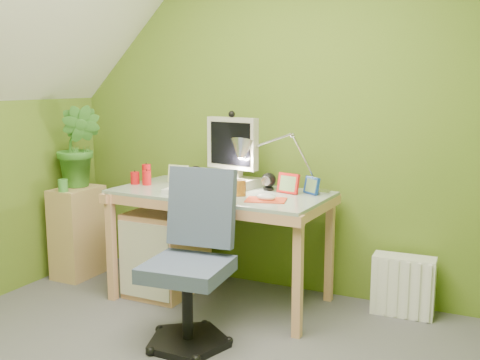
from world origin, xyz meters
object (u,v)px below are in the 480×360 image
at_px(desk_lamp, 297,149).
at_px(potted_plant, 79,146).
at_px(radiator, 403,286).
at_px(desk, 220,246).
at_px(side_ledge, 78,232).
at_px(task_chair, 187,268).
at_px(monitor, 232,151).

bearing_deg(desk_lamp, potted_plant, 177.04).
bearing_deg(radiator, desk, -168.59).
relative_size(side_ledge, potted_plant, 1.10).
xyz_separation_m(desk_lamp, side_ledge, (-1.62, -0.21, -0.68)).
bearing_deg(radiator, task_chair, -139.09).
distance_m(desk_lamp, side_ledge, 1.77).
xyz_separation_m(monitor, task_chair, (0.14, -0.83, -0.53)).
bearing_deg(desk, side_ledge, -176.12).
height_order(desk, task_chair, task_chair).
bearing_deg(task_chair, radiator, 38.03).
relative_size(desk_lamp, side_ledge, 0.82).
distance_m(side_ledge, radiator, 2.32).
bearing_deg(task_chair, side_ledge, 148.99).
height_order(desk_lamp, potted_plant, desk_lamp).
relative_size(desk_lamp, radiator, 1.47).
relative_size(task_chair, radiator, 2.36).
bearing_deg(potted_plant, side_ledge, -90.00).
xyz_separation_m(monitor, side_ledge, (-1.17, -0.21, -0.64)).
distance_m(monitor, potted_plant, 1.18).
relative_size(desk, monitor, 2.91).
bearing_deg(side_ledge, desk_lamp, 7.24).
distance_m(desk_lamp, potted_plant, 1.63).
relative_size(potted_plant, radiator, 1.62).
height_order(potted_plant, radiator, potted_plant).
bearing_deg(side_ledge, radiator, 7.59).
bearing_deg(radiator, monitor, -177.50).
relative_size(desk, potted_plant, 2.28).
bearing_deg(desk_lamp, task_chair, -118.82).
bearing_deg(desk_lamp, side_ledge, 178.79).
relative_size(monitor, potted_plant, 0.78).
distance_m(monitor, desk_lamp, 0.45).
xyz_separation_m(desk, potted_plant, (-1.17, 0.02, 0.60)).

